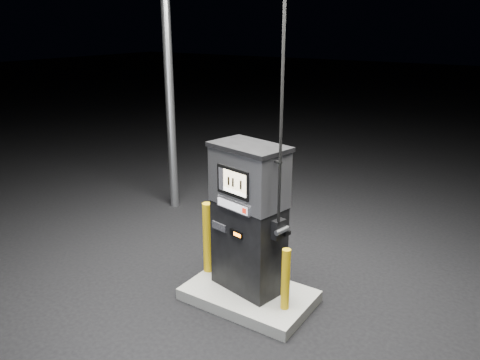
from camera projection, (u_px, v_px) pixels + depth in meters
The scene contains 5 objects.
ground at pixel (249, 300), 6.05m from camera, with size 80.00×80.00×0.00m, color black.
pump_island at pixel (249, 295), 6.03m from camera, with size 1.60×1.00×0.15m, color slate.
fuel_dispenser at pixel (249, 217), 5.78m from camera, with size 1.09×0.74×3.94m.
bollard_left at pixel (208, 238), 6.32m from camera, with size 0.13×0.13×1.00m, color #C79B0B.
bollard_right at pixel (286, 279), 5.50m from camera, with size 0.10×0.10×0.78m, color #C79B0B.
Camera 1 is at (2.79, -4.43, 3.40)m, focal length 35.00 mm.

